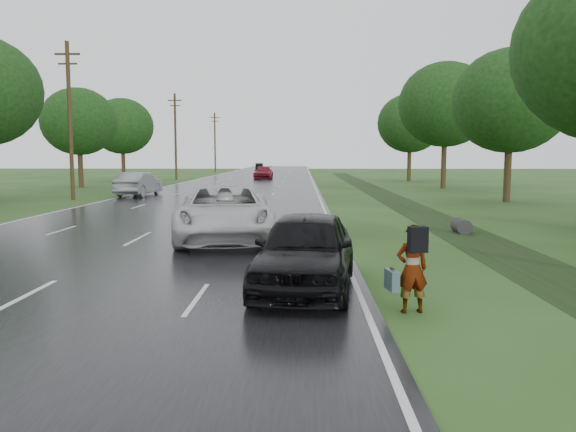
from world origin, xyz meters
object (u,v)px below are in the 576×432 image
(white_pickup, at_px, (225,212))
(dark_sedan, at_px, (306,250))
(silver_sedan, at_px, (139,184))
(pedestrian, at_px, (411,268))

(white_pickup, bearing_deg, dark_sedan, -76.12)
(dark_sedan, height_order, silver_sedan, silver_sedan)
(dark_sedan, relative_size, silver_sedan, 0.96)
(silver_sedan, bearing_deg, dark_sedan, 117.24)
(dark_sedan, xyz_separation_m, silver_sedan, (-11.46, 27.11, 0.01))
(pedestrian, height_order, silver_sedan, silver_sedan)
(dark_sedan, distance_m, silver_sedan, 29.43)
(pedestrian, bearing_deg, dark_sedan, -50.80)
(pedestrian, bearing_deg, white_pickup, -71.70)
(white_pickup, height_order, dark_sedan, white_pickup)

